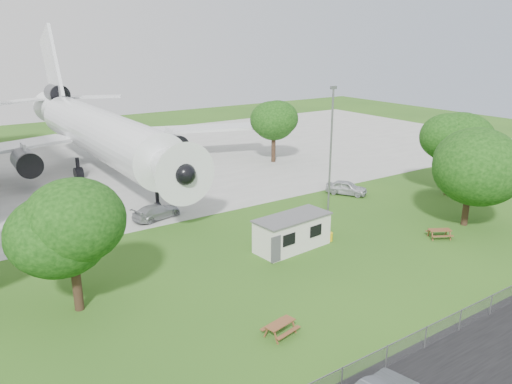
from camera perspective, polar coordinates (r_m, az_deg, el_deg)
ground at (r=34.12m, az=4.77°, el=-10.35°), size 160.00×160.00×0.00m
concrete_apron at (r=66.21m, az=-16.26°, el=2.80°), size 120.00×46.00×0.03m
airliner at (r=62.57m, az=-17.78°, el=6.79°), size 46.36×47.73×17.69m
site_cabin at (r=38.92m, az=4.17°, el=-4.60°), size 6.86×3.23×2.62m
picnic_west at (r=28.80m, az=2.78°, el=-15.99°), size 2.06×1.83×0.76m
picnic_east at (r=43.79m, az=20.18°, el=-4.97°), size 2.30×2.18×0.76m
fence at (r=28.47m, az=17.38°, el=-17.30°), size 58.00×0.04×1.30m
lamp_mast at (r=41.49m, az=8.48°, el=3.44°), size 0.16×0.16×12.00m
tree_west_small at (r=30.74m, az=-20.44°, el=-4.10°), size 6.29×6.29×8.32m
tree_east_front at (r=46.16m, az=23.40°, el=2.60°), size 7.52×7.52×8.98m
tree_east_back at (r=54.58m, az=21.60°, el=5.88°), size 6.78×6.78×9.53m
tree_far_apron at (r=65.10m, az=2.04°, el=7.81°), size 6.37×6.37×8.28m
car_ne_hatch at (r=52.99m, az=10.30°, el=0.48°), size 3.73×4.49×1.44m
car_apron_van at (r=46.05m, az=-11.30°, el=-2.23°), size 4.92×2.90×1.34m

